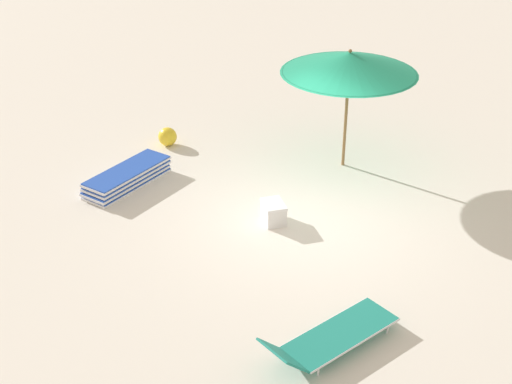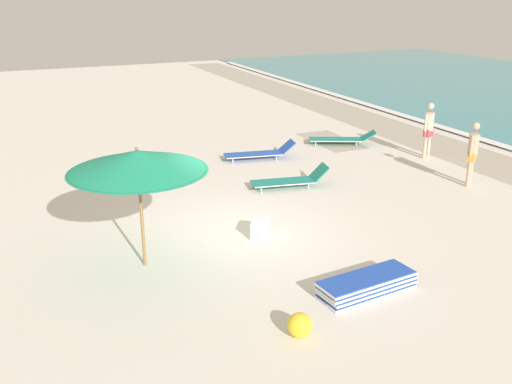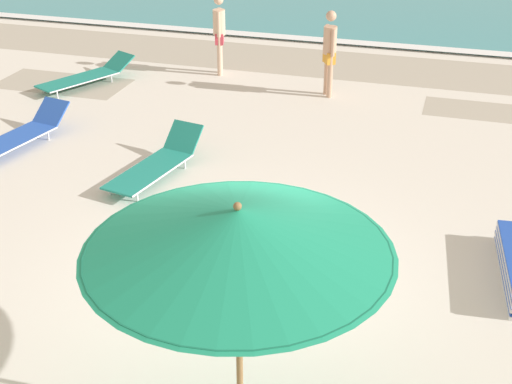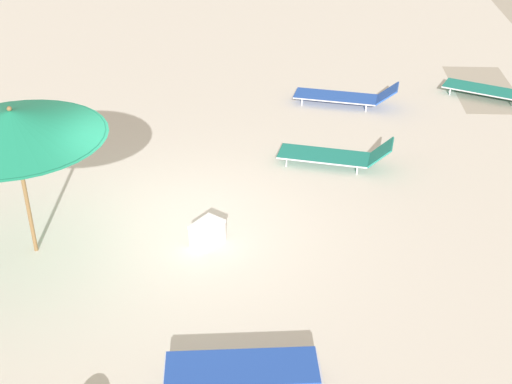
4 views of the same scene
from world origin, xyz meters
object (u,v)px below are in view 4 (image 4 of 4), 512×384
Objects in this scene: sun_lounger_under_umbrella at (346,96)px; sun_lounger_beside_umbrella at (336,155)px; sun_lounger_near_water_left at (495,90)px; cooler_box at (207,233)px; lounger_stack at (243,377)px; beach_umbrella at (12,124)px.

sun_lounger_beside_umbrella is (2.79, -0.38, 0.01)m from sun_lounger_under_umbrella.
sun_lounger_near_water_left is 8.30m from cooler_box.
sun_lounger_under_umbrella is at bearing 162.78° from lounger_stack.
sun_lounger_near_water_left reaches higher than lounger_stack.
beach_umbrella is 1.35× the size of lounger_stack.
beach_umbrella is 4.25× the size of cooler_box.
beach_umbrella reaches higher than sun_lounger_beside_umbrella.
cooler_box is at bearing -27.89° from sun_lounger_beside_umbrella.
beach_umbrella reaches higher than cooler_box.
lounger_stack is 0.84× the size of sun_lounger_near_water_left.
beach_umbrella is at bearing -30.94° from sun_lounger_under_umbrella.
sun_lounger_beside_umbrella is 4.95m from sun_lounger_near_water_left.
lounger_stack is at bearing 51.23° from beach_umbrella.
cooler_box is at bearing 96.42° from beach_umbrella.
sun_lounger_beside_umbrella is 3.38m from cooler_box.
sun_lounger_near_water_left is at bearing 108.92° from sun_lounger_under_umbrella.
beach_umbrella is 1.13× the size of sun_lounger_near_water_left.
sun_lounger_beside_umbrella reaches higher than lounger_stack.
sun_lounger_beside_umbrella is at bearing -4.73° from cooler_box.
sun_lounger_beside_umbrella is 3.52× the size of cooler_box.
sun_lounger_under_umbrella is (-8.39, 1.78, 0.05)m from lounger_stack.
beach_umbrella is 1.21× the size of sun_lounger_beside_umbrella.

